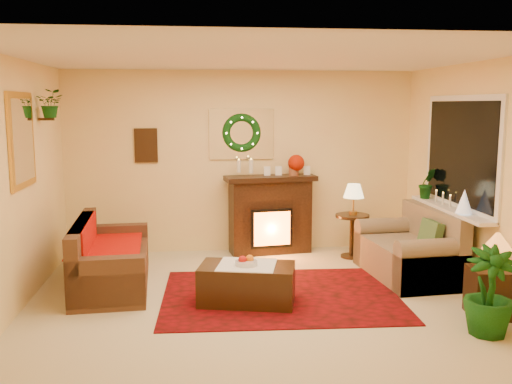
{
  "coord_description": "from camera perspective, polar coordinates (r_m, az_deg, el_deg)",
  "views": [
    {
      "loc": [
        -0.7,
        -5.92,
        2.12
      ],
      "look_at": [
        0.0,
        0.35,
        1.15
      ],
      "focal_mm": 40.0,
      "sensor_mm": 36.0,
      "label": 1
    }
  ],
  "objects": [
    {
      "name": "floor_palm",
      "position": [
        5.73,
        22.33,
        -8.87
      ],
      "size": [
        1.51,
        1.51,
        2.49
      ],
      "primitive_type": "imported",
      "rotation": [
        0.0,
        0.0,
        -0.09
      ],
      "color": "#1A4619",
      "rests_on": "floor"
    },
    {
      "name": "lamp_cream",
      "position": [
        7.96,
        9.74,
        -0.35
      ],
      "size": [
        0.28,
        0.28,
        0.44
      ],
      "primitive_type": "cone",
      "color": "#F9E59B",
      "rests_on": "side_table_round"
    },
    {
      "name": "hanging_plant",
      "position": [
        7.16,
        -19.76,
        7.03
      ],
      "size": [
        0.33,
        0.28,
        0.36
      ],
      "primitive_type": "imported",
      "color": "#194719",
      "rests_on": "wall_left"
    },
    {
      "name": "sofa",
      "position": [
        6.93,
        -14.23,
        -5.65
      ],
      "size": [
        0.91,
        1.87,
        0.78
      ],
      "primitive_type": "cube",
      "rotation": [
        0.0,
        0.0,
        0.06
      ],
      "color": "brown",
      "rests_on": "floor"
    },
    {
      "name": "mantel_candle_b",
      "position": [
        8.02,
        -0.5,
        2.59
      ],
      "size": [
        0.06,
        0.06,
        0.19
      ],
      "primitive_type": "cylinder",
      "color": "white",
      "rests_on": "fireplace"
    },
    {
      "name": "ceiling",
      "position": [
        5.98,
        0.38,
        13.35
      ],
      "size": [
        5.0,
        5.0,
        0.0
      ],
      "primitive_type": "plane",
      "color": "white",
      "rests_on": "ground"
    },
    {
      "name": "loveseat",
      "position": [
        7.3,
        14.92,
        -5.02
      ],
      "size": [
        0.97,
        1.53,
        0.85
      ],
      "primitive_type": "cube",
      "rotation": [
        0.0,
        0.0,
        0.08
      ],
      "color": "tan",
      "rests_on": "floor"
    },
    {
      "name": "wall_front",
      "position": [
        3.82,
        4.34,
        -3.68
      ],
      "size": [
        5.0,
        5.0,
        0.0
      ],
      "primitive_type": "plane",
      "color": "#EFD88C",
      "rests_on": "ground"
    },
    {
      "name": "wall_back",
      "position": [
        8.24,
        -1.47,
        3.03
      ],
      "size": [
        5.0,
        5.0,
        0.0
      ],
      "primitive_type": "plane",
      "color": "#EFD88C",
      "rests_on": "ground"
    },
    {
      "name": "wreath",
      "position": [
        8.15,
        -1.44,
        5.93
      ],
      "size": [
        0.55,
        0.11,
        0.55
      ],
      "primitive_type": "torus",
      "rotation": [
        1.57,
        0.0,
        0.0
      ],
      "color": "#194719",
      "rests_on": "wall_back"
    },
    {
      "name": "red_throw",
      "position": [
        7.1,
        -14.74,
        -5.11
      ],
      "size": [
        0.81,
        1.32,
        0.02
      ],
      "primitive_type": "cube",
      "color": "red",
      "rests_on": "sofa"
    },
    {
      "name": "wall_art",
      "position": [
        8.19,
        -10.94,
        4.6
      ],
      "size": [
        0.32,
        0.03,
        0.48
      ],
      "primitive_type": "cube",
      "color": "#381E11",
      "rests_on": "wall_back"
    },
    {
      "name": "mini_tree",
      "position": [
        6.85,
        20.1,
        -0.87
      ],
      "size": [
        0.18,
        0.18,
        0.27
      ],
      "primitive_type": "cone",
      "color": "white",
      "rests_on": "window_sill"
    },
    {
      "name": "window_frame",
      "position": [
        7.23,
        19.82,
        3.71
      ],
      "size": [
        0.03,
        1.86,
        1.36
      ],
      "primitive_type": "cube",
      "color": "white",
      "rests_on": "wall_right"
    },
    {
      "name": "poinsettia",
      "position": [
        8.1,
        4.04,
        2.91
      ],
      "size": [
        0.23,
        0.23,
        0.23
      ],
      "primitive_type": "sphere",
      "color": "#A11700",
      "rests_on": "fireplace"
    },
    {
      "name": "window_glass",
      "position": [
        7.23,
        19.71,
        3.71
      ],
      "size": [
        0.02,
        1.7,
        1.22
      ],
      "primitive_type": "cube",
      "color": "black",
      "rests_on": "wall_right"
    },
    {
      "name": "floor",
      "position": [
        6.33,
        0.36,
        -10.84
      ],
      "size": [
        5.0,
        5.0,
        0.0
      ],
      "primitive_type": "plane",
      "color": "beige",
      "rests_on": "ground"
    },
    {
      "name": "side_table_round",
      "position": [
        8.07,
        9.57,
        -4.23
      ],
      "size": [
        0.53,
        0.53,
        0.61
      ],
      "primitive_type": "cylinder",
      "rotation": [
        0.0,
        0.0,
        0.13
      ],
      "color": "black",
      "rests_on": "floor"
    },
    {
      "name": "end_table_square",
      "position": [
        6.29,
        22.34,
        -9.04
      ],
      "size": [
        0.45,
        0.45,
        0.49
      ],
      "primitive_type": "cube",
      "rotation": [
        0.0,
        0.0,
        -0.13
      ],
      "color": "#3C2211",
      "rests_on": "floor"
    },
    {
      "name": "wall_left",
      "position": [
        6.24,
        -23.07,
        0.49
      ],
      "size": [
        4.5,
        4.5,
        0.0
      ],
      "primitive_type": "plane",
      "color": "#EFD88C",
      "rests_on": "ground"
    },
    {
      "name": "fruit_bowl",
      "position": [
        6.1,
        -0.98,
        -7.16
      ],
      "size": [
        0.24,
        0.24,
        0.05
      ],
      "primitive_type": "cylinder",
      "color": "silver",
      "rests_on": "coffee_table"
    },
    {
      "name": "fireplace",
      "position": [
        8.19,
        1.42,
        -2.31
      ],
      "size": [
        1.18,
        0.52,
        1.05
      ],
      "primitive_type": "cube",
      "rotation": [
        0.0,
        0.0,
        0.14
      ],
      "color": "black",
      "rests_on": "floor"
    },
    {
      "name": "sill_plant",
      "position": [
        7.84,
        16.74,
        0.78
      ],
      "size": [
        0.29,
        0.23,
        0.52
      ],
      "primitive_type": "imported",
      "color": "#173811",
      "rests_on": "window_sill"
    },
    {
      "name": "area_rug",
      "position": [
        6.48,
        2.46,
        -10.3
      ],
      "size": [
        2.69,
        2.06,
        0.01
      ],
      "primitive_type": "cube",
      "rotation": [
        0.0,
        0.0,
        -0.04
      ],
      "color": "#600209",
      "rests_on": "floor"
    },
    {
      "name": "lamp_tiffany",
      "position": [
        6.16,
        22.99,
        -4.87
      ],
      "size": [
        0.29,
        0.29,
        0.43
      ],
      "primitive_type": "cone",
      "color": "orange",
      "rests_on": "end_table_square"
    },
    {
      "name": "gold_mirror",
      "position": [
        6.48,
        -22.39,
        4.81
      ],
      "size": [
        0.03,
        0.84,
        1.0
      ],
      "primitive_type": "cube",
      "color": "gold",
      "rests_on": "wall_left"
    },
    {
      "name": "coffee_table",
      "position": [
        6.19,
        -0.9,
        -9.23
      ],
      "size": [
        1.1,
        0.77,
        0.42
      ],
      "primitive_type": "cube",
      "rotation": [
        0.0,
        0.0,
        -0.23
      ],
      "color": "black",
      "rests_on": "floor"
    },
    {
      "name": "window_sill",
      "position": [
        7.27,
        18.8,
        -1.62
      ],
      "size": [
        0.22,
        1.86,
        0.04
      ],
      "primitive_type": "cube",
      "color": "white",
      "rests_on": "wall_right"
    },
    {
      "name": "wall_right",
      "position": [
        6.78,
        21.86,
        1.16
      ],
      "size": [
        4.5,
        4.5,
        0.0
      ],
      "primitive_type": "plane",
      "color": "#EFD88C",
      "rests_on": "ground"
    },
    {
      "name": "mantel_mirror",
      "position": [
        8.19,
        -1.47,
        5.8
      ],
      "size": [
        0.92,
        0.02,
        0.72
      ],
      "primitive_type": "cube",
      "color": "white",
      "rests_on": "wall_back"
    },
    {
      "name": "mantel_candle_a",
      "position": [
        8.03,
        -1.73,
        2.6
      ],
      "size": [
        0.06,
        0.06,
        0.17
      ],
      "primitive_type": "cylinder",
      "color": "white",
      "rests_on": "fireplace"
    }
  ]
}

